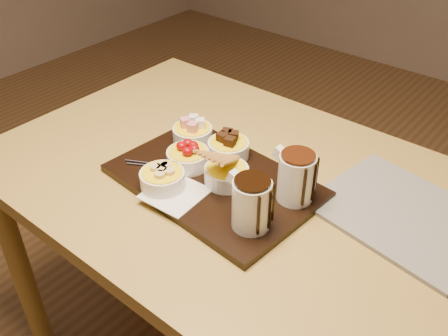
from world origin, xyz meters
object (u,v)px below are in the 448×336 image
Objects in this scene: dining_table at (237,208)px; pitcher_milk_chocolate at (296,178)px; serving_board at (214,181)px; bowl_strawberries at (188,158)px; pitcher_dark_chocolate at (252,204)px; newspaper at (404,214)px.

pitcher_milk_chocolate is at bearing -0.98° from dining_table.
bowl_strawberries is (-0.08, 0.00, 0.03)m from serving_board.
bowl_strawberries reaches higher than serving_board.
pitcher_dark_chocolate reaches higher than serving_board.
dining_table is 2.61× the size of serving_board.
dining_table is 11.19× the size of pitcher_dark_chocolate.
newspaper is (0.38, 0.17, -0.00)m from serving_board.
pitcher_milk_chocolate is at bearing -141.26° from newspaper.
pitcher_dark_chocolate is at bearing -17.10° from bowl_strawberries.
serving_board is 0.20m from pitcher_milk_chocolate.
bowl_strawberries is 0.29× the size of newspaper.
dining_table is at bearing 29.57° from bowl_strawberries.
bowl_strawberries is 0.27m from pitcher_milk_chocolate.
bowl_strawberries reaches higher than newspaper.
dining_table is at bearing 140.88° from pitcher_dark_chocolate.
serving_board is 4.60× the size of bowl_strawberries.
newspaper is (0.20, 0.12, -0.07)m from pitcher_milk_chocolate.
pitcher_milk_chocolate is (0.26, 0.05, 0.03)m from bowl_strawberries.
dining_table is 0.18m from bowl_strawberries.
serving_board is 0.42m from newspaper.
pitcher_dark_chocolate is (0.16, -0.07, 0.06)m from serving_board.
pitcher_dark_chocolate is (0.14, -0.13, 0.17)m from dining_table.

